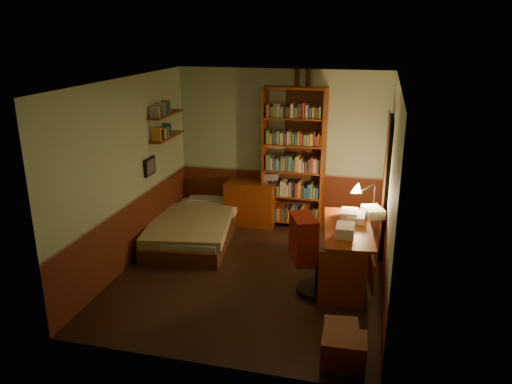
% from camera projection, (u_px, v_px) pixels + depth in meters
% --- Properties ---
extents(floor, '(3.50, 4.00, 0.02)m').
position_uv_depth(floor, '(252.00, 274.00, 6.87)').
color(floor, black).
rests_on(floor, ground).
extents(ceiling, '(3.50, 4.00, 0.02)m').
position_uv_depth(ceiling, '(251.00, 80.00, 6.04)').
color(ceiling, silver).
rests_on(ceiling, wall_back).
extents(wall_back, '(3.50, 0.02, 2.60)m').
position_uv_depth(wall_back, '(282.00, 148.00, 8.31)').
color(wall_back, '#8FA981').
rests_on(wall_back, ground).
extents(wall_left, '(0.02, 4.00, 2.60)m').
position_uv_depth(wall_left, '(128.00, 174.00, 6.86)').
color(wall_left, '#8FA981').
rests_on(wall_left, ground).
extents(wall_right, '(0.02, 4.00, 2.60)m').
position_uv_depth(wall_right, '(391.00, 194.00, 6.05)').
color(wall_right, '#8FA981').
rests_on(wall_right, ground).
extents(wall_front, '(3.50, 0.02, 2.60)m').
position_uv_depth(wall_front, '(197.00, 246.00, 4.61)').
color(wall_front, '#8FA981').
rests_on(wall_front, ground).
extents(doorway, '(0.06, 0.90, 2.00)m').
position_uv_depth(doorway, '(386.00, 186.00, 7.35)').
color(doorway, black).
rests_on(doorway, ground).
extents(door_trim, '(0.02, 0.98, 2.08)m').
position_uv_depth(door_trim, '(384.00, 185.00, 7.36)').
color(door_trim, '#422311').
rests_on(door_trim, ground).
extents(bed, '(1.39, 2.26, 0.63)m').
position_uv_depth(bed, '(195.00, 219.00, 7.93)').
color(bed, olive).
rests_on(bed, ground).
extents(dresser, '(0.84, 0.43, 0.75)m').
position_uv_depth(dresser, '(251.00, 203.00, 8.48)').
color(dresser, maroon).
rests_on(dresser, ground).
extents(mini_stereo, '(0.35, 0.31, 0.16)m').
position_uv_depth(mini_stereo, '(269.00, 177.00, 8.39)').
color(mini_stereo, '#B2B2B7').
rests_on(mini_stereo, dresser).
extents(bookshelf, '(1.02, 0.39, 2.34)m').
position_uv_depth(bookshelf, '(294.00, 159.00, 8.15)').
color(bookshelf, maroon).
rests_on(bookshelf, ground).
extents(bottle_left, '(0.09, 0.09, 0.27)m').
position_uv_depth(bottle_left, '(297.00, 77.00, 7.84)').
color(bottle_left, black).
rests_on(bottle_left, bookshelf).
extents(bottle_right, '(0.07, 0.07, 0.26)m').
position_uv_depth(bottle_right, '(309.00, 78.00, 7.80)').
color(bottle_right, black).
rests_on(bottle_right, bookshelf).
extents(desk, '(0.76, 1.50, 0.77)m').
position_uv_depth(desk, '(346.00, 254.00, 6.56)').
color(desk, maroon).
rests_on(desk, ground).
extents(paper_stack, '(0.34, 0.39, 0.13)m').
position_uv_depth(paper_stack, '(373.00, 212.00, 6.77)').
color(paper_stack, silver).
rests_on(paper_stack, desk).
extents(desk_lamp, '(0.21, 0.21, 0.55)m').
position_uv_depth(desk_lamp, '(375.00, 191.00, 6.94)').
color(desk_lamp, black).
rests_on(desk_lamp, desk).
extents(office_chair, '(0.69, 0.65, 1.10)m').
position_uv_depth(office_chair, '(318.00, 252.00, 6.23)').
color(office_chair, '#285231').
rests_on(office_chair, ground).
extents(red_jacket, '(0.39, 0.54, 0.58)m').
position_uv_depth(red_jacket, '(302.00, 181.00, 6.25)').
color(red_jacket, maroon).
rests_on(red_jacket, office_chair).
extents(wall_shelf_lower, '(0.20, 0.90, 0.03)m').
position_uv_depth(wall_shelf_lower, '(167.00, 137.00, 7.75)').
color(wall_shelf_lower, maroon).
rests_on(wall_shelf_lower, wall_left).
extents(wall_shelf_upper, '(0.20, 0.90, 0.03)m').
position_uv_depth(wall_shelf_upper, '(166.00, 114.00, 7.64)').
color(wall_shelf_upper, maroon).
rests_on(wall_shelf_upper, wall_left).
extents(framed_picture, '(0.04, 0.32, 0.26)m').
position_uv_depth(framed_picture, '(150.00, 166.00, 7.42)').
color(framed_picture, black).
rests_on(framed_picture, wall_left).
extents(cardboard_box_a, '(0.45, 0.36, 0.33)m').
position_uv_depth(cardboard_box_a, '(344.00, 352.00, 4.95)').
color(cardboard_box_a, brown).
rests_on(cardboard_box_a, ground).
extents(cardboard_box_b, '(0.40, 0.34, 0.25)m').
position_uv_depth(cardboard_box_b, '(341.00, 334.00, 5.30)').
color(cardboard_box_b, brown).
rests_on(cardboard_box_b, ground).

